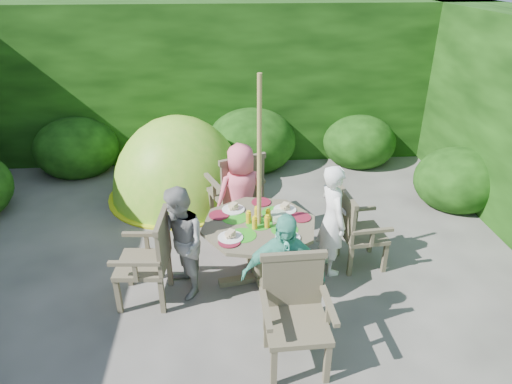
{
  "coord_description": "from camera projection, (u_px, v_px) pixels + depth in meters",
  "views": [
    {
      "loc": [
        0.13,
        -3.64,
        3.06
      ],
      "look_at": [
        0.47,
        0.69,
        0.85
      ],
      "focal_mm": 32.0,
      "sensor_mm": 36.0,
      "label": 1
    }
  ],
  "objects": [
    {
      "name": "patio_table",
      "position": [
        259.0,
        233.0,
        4.64
      ],
      "size": [
        1.39,
        1.39,
        0.83
      ],
      "rotation": [
        0.0,
        0.0,
        0.18
      ],
      "color": "#47402E",
      "rests_on": "ground"
    },
    {
      "name": "garden_chair_right",
      "position": [
        357.0,
        229.0,
        4.95
      ],
      "size": [
        0.5,
        0.55,
        0.85
      ],
      "rotation": [
        0.0,
        0.0,
        1.66
      ],
      "color": "#47402E",
      "rests_on": "ground"
    },
    {
      "name": "garden_chair_back",
      "position": [
        237.0,
        190.0,
        5.61
      ],
      "size": [
        0.75,
        0.71,
        1.0
      ],
      "rotation": [
        0.0,
        0.0,
        3.53
      ],
      "color": "#47402E",
      "rests_on": "ground"
    },
    {
      "name": "parasol_pole",
      "position": [
        259.0,
        188.0,
        4.4
      ],
      "size": [
        0.05,
        0.05,
        2.2
      ],
      "primitive_type": "cylinder",
      "rotation": [
        0.0,
        0.0,
        0.18
      ],
      "color": "olive",
      "rests_on": "ground"
    },
    {
      "name": "ground",
      "position": [
        216.0,
        299.0,
        4.62
      ],
      "size": [
        60.0,
        60.0,
        0.0
      ],
      "primitive_type": "plane",
      "color": "#47443F",
      "rests_on": "ground"
    },
    {
      "name": "hedge_enclosure",
      "position": [
        211.0,
        137.0,
        5.23
      ],
      "size": [
        9.0,
        9.0,
        2.5
      ],
      "color": "black",
      "rests_on": "ground"
    },
    {
      "name": "dome_tent",
      "position": [
        181.0,
        195.0,
        6.67
      ],
      "size": [
        2.28,
        2.28,
        2.34
      ],
      "rotation": [
        0.0,
        0.0,
        -0.22
      ],
      "color": "#71C626",
      "rests_on": "ground"
    },
    {
      "name": "garden_chair_left",
      "position": [
        150.0,
        258.0,
        4.42
      ],
      "size": [
        0.53,
        0.58,
        0.91
      ],
      "rotation": [
        0.0,
        0.0,
        -1.65
      ],
      "color": "#47402E",
      "rests_on": "ground"
    },
    {
      "name": "child_back",
      "position": [
        241.0,
        195.0,
        5.31
      ],
      "size": [
        0.7,
        0.56,
        1.24
      ],
      "primitive_type": "imported",
      "rotation": [
        0.0,
        0.0,
        3.44
      ],
      "color": "#F26479",
      "rests_on": "ground"
    },
    {
      "name": "child_left",
      "position": [
        180.0,
        244.0,
        4.46
      ],
      "size": [
        0.64,
        0.7,
        1.18
      ],
      "primitive_type": "imported",
      "rotation": [
        0.0,
        0.0,
        -1.16
      ],
      "color": "gray",
      "rests_on": "ground"
    },
    {
      "name": "child_front",
      "position": [
        283.0,
        277.0,
        3.93
      ],
      "size": [
        0.75,
        0.35,
        1.24
      ],
      "primitive_type": "imported",
      "rotation": [
        0.0,
        0.0,
        -0.07
      ],
      "color": "#52C0A1",
      "rests_on": "ground"
    },
    {
      "name": "garden_chair_front",
      "position": [
        295.0,
        311.0,
        3.74
      ],
      "size": [
        0.57,
        0.51,
        0.93
      ],
      "rotation": [
        0.0,
        0.0,
        0.03
      ],
      "color": "#47402E",
      "rests_on": "ground"
    },
    {
      "name": "child_right",
      "position": [
        332.0,
        220.0,
        4.8
      ],
      "size": [
        0.37,
        0.5,
        1.24
      ],
      "primitive_type": "imported",
      "rotation": [
        0.0,
        0.0,
        1.75
      ],
      "color": "white",
      "rests_on": "ground"
    }
  ]
}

